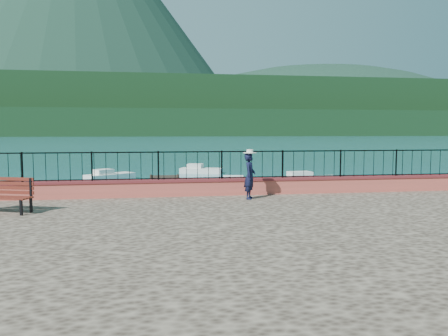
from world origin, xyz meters
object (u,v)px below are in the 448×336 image
object	(u,v)px
boat_4	(201,168)
boat_3	(110,174)
park_bench	(1,202)
person	(250,176)
boat_1	(242,182)
boat_2	(309,177)
boat_0	(151,204)

from	to	relation	value
boat_4	boat_3	bearing A→B (deg)	-132.97
park_bench	boat_4	distance (m)	24.13
person	park_bench	bearing A→B (deg)	123.88
boat_1	person	bearing A→B (deg)	-90.68
boat_4	boat_2	bearing A→B (deg)	-31.81
boat_1	boat_3	bearing A→B (deg)	152.12
person	boat_1	xyz separation A→B (m)	(2.02, 11.39, -1.56)
park_bench	person	distance (m)	7.42
boat_0	boat_2	distance (m)	13.91
boat_2	boat_3	distance (m)	13.92
person	boat_3	world-z (taller)	person
boat_2	boat_0	bearing A→B (deg)	-143.03
boat_0	boat_2	xyz separation A→B (m)	(10.26, 9.39, 0.00)
park_bench	person	world-z (taller)	person
boat_3	park_bench	bearing A→B (deg)	-132.05
park_bench	person	bearing A→B (deg)	29.66
boat_0	boat_4	xyz separation A→B (m)	(3.90, 17.19, 0.00)
boat_0	boat_4	world-z (taller)	same
boat_0	boat_2	bearing A→B (deg)	47.30
boat_2	boat_4	size ratio (longest dim) A/B	1.25
boat_0	person	bearing A→B (deg)	-47.51
boat_2	boat_4	distance (m)	10.06
park_bench	boat_0	xyz separation A→B (m)	(4.02, 5.57, -1.09)
boat_0	boat_3	xyz separation A→B (m)	(-3.04, 13.50, 0.00)
person	boat_2	bearing A→B (deg)	-3.75
boat_2	boat_4	xyz separation A→B (m)	(-6.36, 7.80, 0.00)
person	boat_3	xyz separation A→B (m)	(-6.30, 17.72, -1.56)
park_bench	boat_3	distance (m)	19.12
park_bench	person	size ratio (longest dim) A/B	1.19
park_bench	boat_1	distance (m)	15.81
person	boat_2	distance (m)	15.39
boat_1	boat_3	distance (m)	10.46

